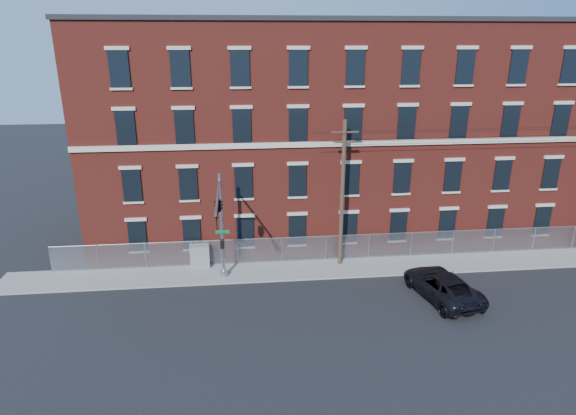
# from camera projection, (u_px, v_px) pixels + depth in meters

# --- Properties ---
(ground) EXTENTS (140.00, 140.00, 0.00)m
(ground) POSITION_uv_depth(u_px,v_px,m) (325.00, 308.00, 28.48)
(ground) COLOR black
(ground) RESTS_ON ground
(sidewalk) EXTENTS (65.00, 3.00, 0.12)m
(sidewalk) POSITION_uv_depth(u_px,v_px,m) (480.00, 261.00, 34.34)
(sidewalk) COLOR gray
(sidewalk) RESTS_ON ground
(mill_building) EXTENTS (55.30, 14.32, 16.30)m
(mill_building) POSITION_uv_depth(u_px,v_px,m) (441.00, 126.00, 40.08)
(mill_building) COLOR maroon
(mill_building) RESTS_ON ground
(chain_link_fence) EXTENTS (59.06, 0.06, 1.85)m
(chain_link_fence) POSITION_uv_depth(u_px,v_px,m) (473.00, 241.00, 35.23)
(chain_link_fence) COLOR #A5A8AD
(chain_link_fence) RESTS_ON ground
(traffic_signal_mast) EXTENTS (0.90, 6.75, 7.00)m
(traffic_signal_mast) POSITION_uv_depth(u_px,v_px,m) (219.00, 213.00, 28.18)
(traffic_signal_mast) COLOR #9EA0A5
(traffic_signal_mast) RESTS_ON ground
(utility_pole_near) EXTENTS (1.80, 0.28, 10.00)m
(utility_pole_near) POSITION_uv_depth(u_px,v_px,m) (342.00, 192.00, 32.19)
(utility_pole_near) COLOR #453022
(utility_pole_near) RESTS_ON ground
(pickup_truck) EXTENTS (3.79, 6.21, 1.61)m
(pickup_truck) POSITION_uv_depth(u_px,v_px,m) (442.00, 285.00, 29.40)
(pickup_truck) COLOR black
(pickup_truck) RESTS_ON ground
(utility_cabinet) EXTENTS (1.35, 0.75, 1.62)m
(utility_cabinet) POSITION_uv_depth(u_px,v_px,m) (200.00, 256.00, 33.07)
(utility_cabinet) COLOR slate
(utility_cabinet) RESTS_ON sidewalk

